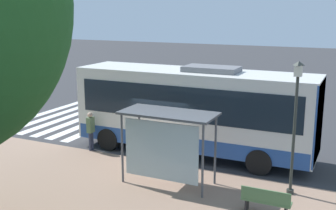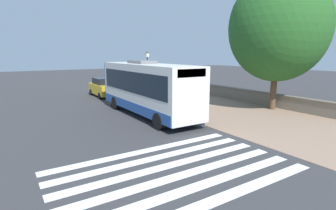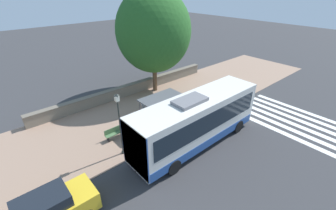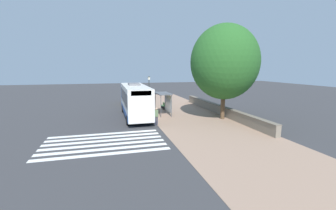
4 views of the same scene
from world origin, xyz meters
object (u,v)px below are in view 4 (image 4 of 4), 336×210
Objects in this scene: bus at (135,100)px; shade_tree at (225,62)px; parked_car_behind_bus at (129,98)px; bench at (163,106)px; pedestrian at (156,115)px; bus_shelter at (164,97)px; street_lamp_near at (149,90)px.

shade_tree is at bearing 159.10° from bus.
shade_tree reaches higher than parked_car_behind_bus.
pedestrian is at bearing 71.63° from bench.
pedestrian is 9.28m from shade_tree.
bus_shelter is 2.26× the size of bench.
street_lamp_near is at bearing -95.70° from pedestrian.
bench is 10.74m from shade_tree.
bus is at bearing 61.51° from street_lamp_near.
parked_car_behind_bus is at bearing -70.18° from bus_shelter.
bus reaches higher than pedestrian.
street_lamp_near is at bearing -49.89° from shade_tree.
bench is at bearing 167.64° from street_lamp_near.
bus_shelter is at bearing 105.06° from street_lamp_near.
parked_car_behind_bus is (1.43, -14.11, -0.11)m from pedestrian.
bench is 0.15× the size of shade_tree.
shade_tree is (-9.24, 3.53, 4.24)m from bus.
pedestrian is 8.82m from bench.
pedestrian is (-1.58, 4.24, -0.95)m from bus.
bus is 2.26× the size of street_lamp_near.
parked_car_behind_bus is (-0.15, -9.86, -1.06)m from bus.
parked_car_behind_bus reaches higher than pedestrian.
pedestrian is at bearing 110.43° from bus.
bus_shelter reaches higher than bench.
bus reaches higher than parked_car_behind_bus.
shade_tree is at bearing 130.11° from street_lamp_near.
street_lamp_near reaches higher than bus_shelter.
parked_car_behind_bus is (3.41, -9.46, -1.24)m from bus_shelter.
street_lamp_near is at bearing -12.36° from bench.
street_lamp_near reaches higher than parked_car_behind_bus.
street_lamp_near is (-0.87, -8.77, 1.64)m from pedestrian.
pedestrian is 0.39× the size of street_lamp_near.
street_lamp_near is 0.44× the size of shade_tree.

